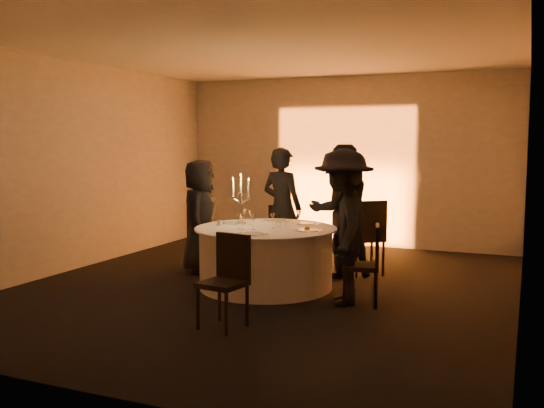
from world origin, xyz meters
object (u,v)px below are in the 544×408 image
at_px(chair_front, 227,275).
at_px(guest_back_right, 341,211).
at_px(chair_back_right, 367,233).
at_px(guest_back_left, 282,208).
at_px(chair_back_left, 283,230).
at_px(candelabra, 241,207).
at_px(chair_left, 195,232).
at_px(guest_right, 343,227).
at_px(chair_right, 367,260).
at_px(banquet_table, 266,258).
at_px(coffee_cup, 220,223).
at_px(guest_left, 200,216).

bearing_deg(chair_front, guest_back_right, 90.72).
distance_m(chair_back_right, guest_back_left, 1.31).
bearing_deg(chair_back_left, candelabra, 105.33).
xyz_separation_m(guest_back_left, guest_back_right, (0.95, -0.21, 0.02)).
distance_m(chair_left, guest_right, 2.92).
distance_m(chair_left, chair_right, 3.12).
xyz_separation_m(guest_back_left, candelabra, (-0.14, -1.07, 0.12)).
bearing_deg(guest_back_right, banquet_table, 20.66).
bearing_deg(candelabra, chair_left, 147.51).
height_order(chair_left, coffee_cup, chair_left).
relative_size(chair_right, chair_front, 0.99).
bearing_deg(candelabra, coffee_cup, -140.39).
height_order(banquet_table, chair_left, chair_left).
distance_m(banquet_table, guest_right, 1.28).
distance_m(guest_back_right, coffee_cup, 1.68).
height_order(guest_right, coffee_cup, guest_right).
relative_size(chair_back_left, chair_back_right, 0.82).
bearing_deg(chair_front, coffee_cup, 129.52).
distance_m(chair_back_right, candelabra, 1.82).
distance_m(banquet_table, coffee_cup, 0.76).
bearing_deg(guest_back_left, candelabra, 94.89).
relative_size(chair_back_left, coffee_cup, 7.89).
relative_size(banquet_table, chair_front, 1.93).
relative_size(chair_back_right, guest_back_right, 0.58).
height_order(banquet_table, guest_back_right, guest_back_right).
bearing_deg(candelabra, chair_front, -68.26).
distance_m(guest_right, candelabra, 1.61).
relative_size(chair_left, guest_back_left, 0.51).
height_order(chair_left, chair_back_left, chair_left).
relative_size(guest_left, candelabra, 2.38).
relative_size(chair_back_right, guest_left, 0.66).
relative_size(guest_left, guest_back_left, 0.91).
bearing_deg(chair_left, guest_left, -172.30).
bearing_deg(chair_back_left, chair_right, 146.57).
bearing_deg(guest_right, chair_back_right, 166.27).
height_order(chair_right, guest_left, guest_left).
distance_m(chair_front, candelabra, 1.96).
bearing_deg(banquet_table, guest_left, 159.44).
bearing_deg(chair_left, banquet_table, -149.73).
xyz_separation_m(guest_left, guest_back_left, (0.95, 0.75, 0.08)).
bearing_deg(chair_left, guest_right, -145.25).
distance_m(chair_right, chair_front, 1.72).
bearing_deg(guest_back_left, banquet_table, 115.04).
bearing_deg(guest_right, guest_left, -126.91).
bearing_deg(chair_right, candelabra, -117.38).
height_order(chair_back_right, candelabra, candelabra).
xyz_separation_m(chair_left, guest_back_right, (2.20, 0.16, 0.40)).
distance_m(banquet_table, chair_front, 1.66).
relative_size(chair_back_left, guest_right, 0.49).
bearing_deg(guest_right, chair_front, -50.72).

